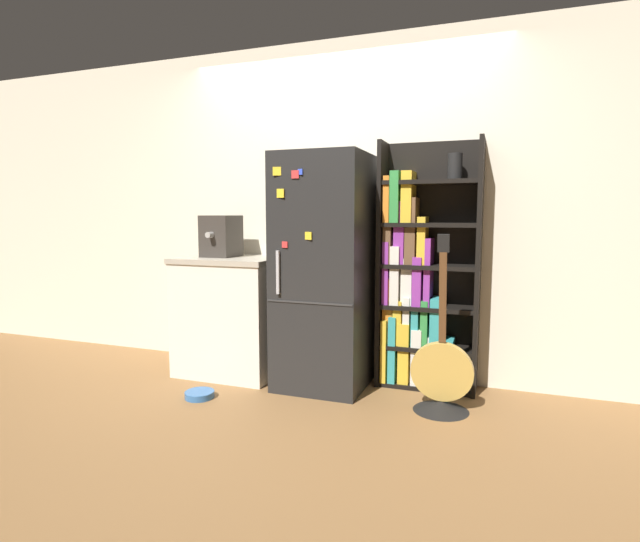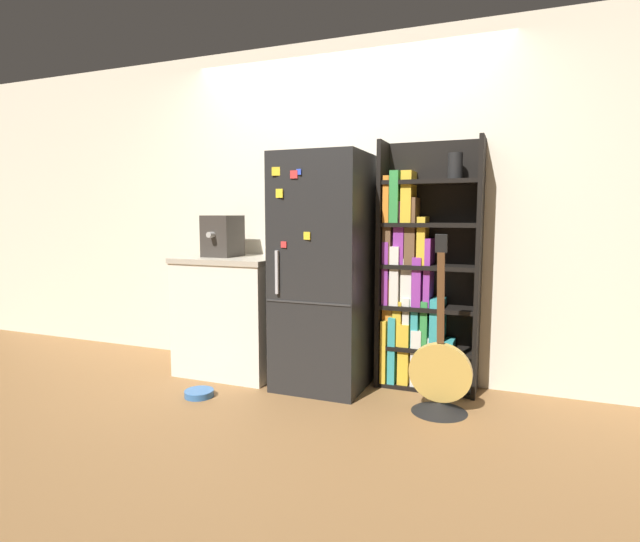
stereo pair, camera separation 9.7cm
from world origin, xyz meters
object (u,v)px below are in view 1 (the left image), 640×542
refrigerator (325,272)px  guitar (441,386)px  espresso_machine (221,236)px  pet_bowl (200,394)px  bookshelf (419,283)px

refrigerator → guitar: refrigerator is taller
refrigerator → espresso_machine: refrigerator is taller
refrigerator → pet_bowl: refrigerator is taller
refrigerator → guitar: (0.88, -0.24, -0.68)m
espresso_machine → pet_bowl: size_ratio=1.65×
bookshelf → guitar: size_ratio=1.56×
refrigerator → espresso_machine: (-0.88, 0.02, 0.25)m
refrigerator → pet_bowl: bearing=-141.3°
guitar → pet_bowl: guitar is taller
refrigerator → guitar: bearing=-15.2°
guitar → bookshelf: bearing=117.1°
guitar → espresso_machine: bearing=171.7°
espresso_machine → guitar: espresso_machine is taller
bookshelf → espresso_machine: size_ratio=5.31×
refrigerator → bookshelf: 0.69m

